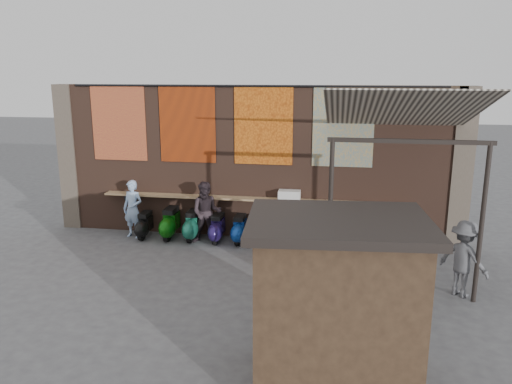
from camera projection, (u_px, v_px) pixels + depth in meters
ground at (232, 273)px, 11.01m from camera, size 70.00×70.00×0.00m
brick_wall at (253, 162)px, 13.13m from camera, size 10.00×0.40×4.00m
pier_left at (71, 157)px, 13.98m from camera, size 0.50×0.50×4.00m
pier_right at (461, 169)px, 12.29m from camera, size 0.50×0.50×4.00m
eating_counter at (251, 199)px, 12.99m from camera, size 8.00×0.32×0.05m
shelf_box at (289, 195)px, 12.76m from camera, size 0.56×0.30×0.25m
tapestry_redgold at (119, 123)px, 13.27m from camera, size 1.50×0.02×2.00m
tapestry_sun at (187, 124)px, 12.96m from camera, size 1.50×0.02×2.00m
tapestry_orange at (263, 125)px, 12.64m from camera, size 1.50×0.02×2.00m
tapestry_multi at (343, 127)px, 12.31m from camera, size 1.50×0.02×2.00m
hang_rail at (252, 86)px, 12.45m from camera, size 9.50×0.06×0.06m
scooter_stool_0 at (145, 225)px, 13.27m from camera, size 0.33×0.72×0.69m
scooter_stool_1 at (170, 224)px, 13.22m from camera, size 0.39×0.86×0.82m
scooter_stool_2 at (192, 226)px, 13.12m from camera, size 0.36×0.81×0.77m
scooter_stool_3 at (217, 228)px, 12.95m from camera, size 0.34×0.77×0.73m
scooter_stool_4 at (239, 229)px, 12.89m from camera, size 0.34×0.75×0.72m
scooter_stool_5 at (266, 230)px, 12.78m from camera, size 0.36×0.79×0.75m
scooter_stool_6 at (289, 231)px, 12.67m from camera, size 0.37×0.82×0.78m
scooter_stool_7 at (317, 234)px, 12.55m from camera, size 0.33×0.72×0.69m
scooter_stool_8 at (339, 233)px, 12.45m from camera, size 0.38×0.84×0.80m
scooter_stool_9 at (366, 235)px, 12.37m from camera, size 0.36×0.81×0.77m
diner_left at (133, 209)px, 13.26m from camera, size 0.63×0.48×1.55m
diner_right at (207, 213)px, 12.80m from camera, size 0.85×0.70×1.61m
shopper_navy at (349, 248)px, 9.84m from camera, size 1.13×0.54×1.88m
shopper_grey at (464, 259)px, 9.74m from camera, size 1.12×1.07×1.53m
shopper_tan at (293, 240)px, 10.60m from camera, size 0.98×0.93×1.69m
market_stall at (335, 307)px, 6.87m from camera, size 2.27×1.78×2.32m
stall_roof at (339, 222)px, 6.58m from camera, size 2.55×2.04×0.12m
stall_sign at (333, 250)px, 7.56m from camera, size 1.20×0.14×0.50m
stall_shelf at (331, 301)px, 7.75m from camera, size 1.78×0.25×0.06m
awning_canvas at (402, 110)px, 10.48m from camera, size 3.20×3.28×0.97m
awning_ledger at (396, 88)px, 11.91m from camera, size 3.30×0.08×0.12m
awning_header at (410, 141)px, 9.15m from camera, size 3.00×0.08×0.08m
awning_post_left at (330, 218)px, 9.73m from camera, size 0.09×0.09×3.10m
awning_post_right at (482, 225)px, 9.28m from camera, size 0.09×0.09×3.10m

